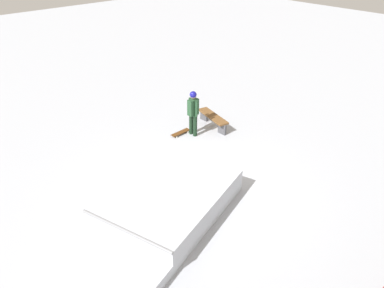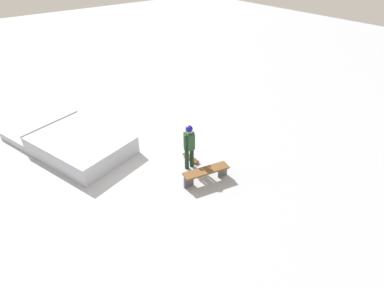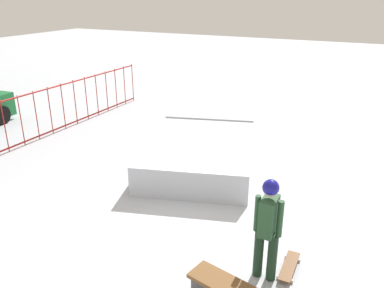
{
  "view_description": "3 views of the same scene",
  "coord_description": "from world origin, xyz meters",
  "px_view_note": "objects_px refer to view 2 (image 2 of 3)",
  "views": [
    {
      "loc": [
        5.88,
        6.45,
        6.61
      ],
      "look_at": [
        -0.62,
        -0.67,
        0.9
      ],
      "focal_mm": 34.05,
      "sensor_mm": 36.0,
      "label": 1
    },
    {
      "loc": [
        -9.55,
        3.43,
        7.04
      ],
      "look_at": [
        -2.21,
        -2.36,
        1.0
      ],
      "focal_mm": 29.98,
      "sensor_mm": 36.0,
      "label": 2
    },
    {
      "loc": [
        -7.17,
        -3.48,
        4.27
      ],
      "look_at": [
        1.16,
        0.62,
        0.6
      ],
      "focal_mm": 36.6,
      "sensor_mm": 36.0,
      "label": 3
    }
  ],
  "objects_px": {
    "skate_ramp": "(73,142)",
    "skater": "(189,144)",
    "park_bench": "(206,173)",
    "skateboard": "(191,158)"
  },
  "relations": [
    {
      "from": "skater",
      "to": "park_bench",
      "type": "bearing_deg",
      "value": 178.33
    },
    {
      "from": "skate_ramp",
      "to": "skateboard",
      "type": "distance_m",
      "value": 4.66
    },
    {
      "from": "skateboard",
      "to": "park_bench",
      "type": "bearing_deg",
      "value": 163.38
    },
    {
      "from": "skater",
      "to": "park_bench",
      "type": "distance_m",
      "value": 1.18
    },
    {
      "from": "skate_ramp",
      "to": "park_bench",
      "type": "bearing_deg",
      "value": -166.27
    },
    {
      "from": "skate_ramp",
      "to": "skater",
      "type": "relative_size",
      "value": 3.43
    },
    {
      "from": "park_bench",
      "to": "skateboard",
      "type": "bearing_deg",
      "value": -15.79
    },
    {
      "from": "skate_ramp",
      "to": "skateboard",
      "type": "height_order",
      "value": "skate_ramp"
    },
    {
      "from": "skate_ramp",
      "to": "park_bench",
      "type": "height_order",
      "value": "skate_ramp"
    },
    {
      "from": "skate_ramp",
      "to": "park_bench",
      "type": "relative_size",
      "value": 3.59
    }
  ]
}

